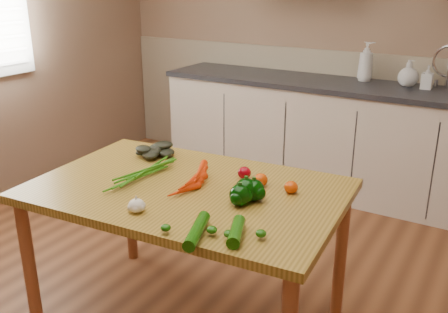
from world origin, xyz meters
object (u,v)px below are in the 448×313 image
at_px(pepper_c, 240,195).
at_px(leafy_greens, 154,147).
at_px(garlic_bulb, 137,206).
at_px(zucchini_a, 236,232).
at_px(pepper_a, 246,190).
at_px(tomato_b, 261,180).
at_px(soap_bottle_a, 366,62).
at_px(soap_bottle_b, 427,77).
at_px(carrot_bunch, 178,176).
at_px(zucchini_b, 197,231).
at_px(tomato_c, 291,187).
at_px(tomato_a, 244,173).
at_px(pepper_b, 254,190).
at_px(table, 187,203).
at_px(soap_bottle_c, 409,73).

bearing_deg(pepper_c, leafy_greens, 156.32).
bearing_deg(garlic_bulb, zucchini_a, 2.77).
distance_m(pepper_a, tomato_b, 0.18).
bearing_deg(leafy_greens, pepper_c, -23.68).
height_order(soap_bottle_a, garlic_bulb, soap_bottle_a).
relative_size(soap_bottle_b, pepper_a, 1.71).
xyz_separation_m(leafy_greens, zucchini_a, (0.83, -0.56, -0.03)).
distance_m(soap_bottle_b, pepper_a, 2.16).
bearing_deg(carrot_bunch, zucchini_b, -51.17).
bearing_deg(zucchini_b, tomato_c, 75.73).
relative_size(tomato_a, zucchini_a, 0.35).
bearing_deg(pepper_a, tomato_b, 96.24).
height_order(leafy_greens, pepper_b, leafy_greens).
distance_m(carrot_bunch, zucchini_b, 0.52).
relative_size(table, pepper_a, 14.86).
height_order(soap_bottle_b, pepper_c, soap_bottle_b).
xyz_separation_m(soap_bottle_a, soap_bottle_c, (0.34, -0.03, -0.06)).
bearing_deg(pepper_a, soap_bottle_b, 80.75).
bearing_deg(tomato_a, soap_bottle_a, 90.10).
relative_size(soap_bottle_b, zucchini_b, 0.71).
xyz_separation_m(pepper_b, tomato_c, (0.11, 0.15, -0.02)).
bearing_deg(garlic_bulb, tomato_c, 47.05).
xyz_separation_m(leafy_greens, garlic_bulb, (0.37, -0.58, -0.02)).
distance_m(soap_bottle_a, leafy_greens, 2.04).
xyz_separation_m(carrot_bunch, leafy_greens, (-0.34, 0.25, 0.02)).
bearing_deg(tomato_c, soap_bottle_c, 88.01).
xyz_separation_m(table, pepper_b, (0.33, 0.03, 0.13)).
xyz_separation_m(soap_bottle_c, tomato_a, (-0.33, -1.95, -0.21)).
height_order(garlic_bulb, pepper_b, pepper_b).
height_order(soap_bottle_b, garlic_bulb, soap_bottle_b).
relative_size(pepper_c, zucchini_a, 0.49).
xyz_separation_m(soap_bottle_c, pepper_c, (-0.21, -2.22, -0.19)).
bearing_deg(zucchini_a, tomato_a, 115.76).
bearing_deg(zucchini_b, soap_bottle_b, 82.02).
distance_m(soap_bottle_b, tomato_c, 1.98).
relative_size(soap_bottle_c, tomato_c, 3.12).
xyz_separation_m(garlic_bulb, pepper_a, (0.33, 0.33, 0.02)).
bearing_deg(pepper_c, tomato_c, 58.79).
xyz_separation_m(soap_bottle_b, zucchini_a, (-0.22, -2.44, -0.20)).
height_order(soap_bottle_c, zucchini_b, soap_bottle_c).
height_order(tomato_a, tomato_b, same).
bearing_deg(soap_bottle_a, pepper_a, 163.69).
height_order(garlic_bulb, zucchini_a, garlic_bulb).
bearing_deg(pepper_b, carrot_bunch, -177.70).
relative_size(soap_bottle_c, tomato_a, 3.00).
distance_m(tomato_b, zucchini_b, 0.55).
bearing_deg(table, soap_bottle_b, 68.50).
relative_size(soap_bottle_c, tomato_b, 2.96).
relative_size(garlic_bulb, zucchini_b, 0.28).
bearing_deg(tomato_a, soap_bottle_c, 80.34).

